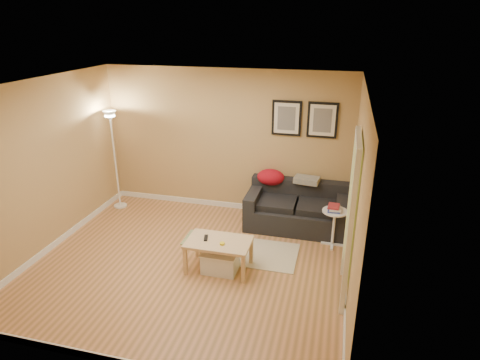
% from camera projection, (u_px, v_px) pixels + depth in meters
% --- Properties ---
extents(floor, '(4.50, 4.50, 0.00)m').
position_uv_depth(floor, '(190.00, 263.00, 6.05)').
color(floor, tan).
rests_on(floor, ground).
extents(ceiling, '(4.50, 4.50, 0.00)m').
position_uv_depth(ceiling, '(181.00, 85.00, 5.10)').
color(ceiling, white).
rests_on(ceiling, wall_back).
extents(wall_back, '(4.50, 0.00, 4.50)m').
position_uv_depth(wall_back, '(226.00, 142.00, 7.38)').
color(wall_back, tan).
rests_on(wall_back, ground).
extents(wall_front, '(4.50, 0.00, 4.50)m').
position_uv_depth(wall_front, '(106.00, 259.00, 3.77)').
color(wall_front, tan).
rests_on(wall_front, ground).
extents(wall_left, '(0.00, 4.00, 4.00)m').
position_uv_depth(wall_left, '(44.00, 168.00, 6.09)').
color(wall_left, tan).
rests_on(wall_left, ground).
extents(wall_right, '(0.00, 4.00, 4.00)m').
position_uv_depth(wall_right, '(356.00, 198.00, 5.06)').
color(wall_right, tan).
rests_on(wall_right, ground).
extents(baseboard_back, '(4.50, 0.02, 0.10)m').
position_uv_depth(baseboard_back, '(227.00, 205.00, 7.83)').
color(baseboard_back, white).
rests_on(baseboard_back, ground).
extents(baseboard_left, '(0.02, 4.00, 0.10)m').
position_uv_depth(baseboard_left, '(59.00, 241.00, 6.55)').
color(baseboard_left, white).
rests_on(baseboard_left, ground).
extents(baseboard_right, '(0.02, 4.00, 0.10)m').
position_uv_depth(baseboard_right, '(345.00, 282.00, 5.52)').
color(baseboard_right, white).
rests_on(baseboard_right, ground).
extents(sofa, '(1.70, 0.90, 0.75)m').
position_uv_depth(sofa, '(297.00, 207.00, 6.98)').
color(sofa, black).
rests_on(sofa, ground).
extents(red_throw, '(0.48, 0.36, 0.28)m').
position_uv_depth(red_throw, '(271.00, 177.00, 7.19)').
color(red_throw, '#AA0F29').
rests_on(red_throw, sofa).
extents(plaid_throw, '(0.45, 0.32, 0.10)m').
position_uv_depth(plaid_throw, '(307.00, 180.00, 7.04)').
color(plaid_throw, tan).
rests_on(plaid_throw, sofa).
extents(framed_print_left, '(0.50, 0.04, 0.60)m').
position_uv_depth(framed_print_left, '(287.00, 118.00, 6.92)').
color(framed_print_left, black).
rests_on(framed_print_left, wall_back).
extents(framed_print_right, '(0.50, 0.04, 0.60)m').
position_uv_depth(framed_print_right, '(322.00, 120.00, 6.79)').
color(framed_print_right, black).
rests_on(framed_print_right, wall_back).
extents(area_rug, '(1.25, 0.85, 0.01)m').
position_uv_depth(area_rug, '(256.00, 253.00, 6.30)').
color(area_rug, beige).
rests_on(area_rug, ground).
extents(green_runner, '(0.70, 0.50, 0.01)m').
position_uv_depth(green_runner, '(206.00, 239.00, 6.68)').
color(green_runner, '#668C4C').
rests_on(green_runner, ground).
extents(coffee_table, '(1.04, 0.83, 0.45)m').
position_uv_depth(coffee_table, '(219.00, 255.00, 5.84)').
color(coffee_table, '#DFB688').
rests_on(coffee_table, ground).
extents(remote_control, '(0.09, 0.17, 0.02)m').
position_uv_depth(remote_control, '(206.00, 238.00, 5.81)').
color(remote_control, black).
rests_on(remote_control, coffee_table).
extents(tape_roll, '(0.07, 0.07, 0.03)m').
position_uv_depth(tape_roll, '(222.00, 244.00, 5.66)').
color(tape_roll, yellow).
rests_on(tape_roll, coffee_table).
extents(storage_bin, '(0.50, 0.37, 0.31)m').
position_uv_depth(storage_bin, '(220.00, 261.00, 5.81)').
color(storage_bin, white).
rests_on(storage_bin, ground).
extents(side_table, '(0.40, 0.40, 0.61)m').
position_uv_depth(side_table, '(334.00, 228.00, 6.43)').
color(side_table, white).
rests_on(side_table, ground).
extents(book_stack, '(0.21, 0.27, 0.08)m').
position_uv_depth(book_stack, '(334.00, 208.00, 6.31)').
color(book_stack, '#33449A').
rests_on(book_stack, side_table).
extents(floor_lamp, '(0.24, 0.24, 1.87)m').
position_uv_depth(floor_lamp, '(115.00, 163.00, 7.55)').
color(floor_lamp, white).
rests_on(floor_lamp, ground).
extents(doorway, '(0.12, 1.01, 2.13)m').
position_uv_depth(doorway, '(349.00, 223.00, 5.04)').
color(doorway, white).
rests_on(doorway, ground).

